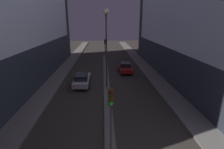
{
  "coord_description": "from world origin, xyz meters",
  "views": [
    {
      "loc": [
        -0.36,
        -4.82,
        7.57
      ],
      "look_at": [
        0.81,
        18.15,
        0.5
      ],
      "focal_mm": 28.0,
      "sensor_mm": 36.0,
      "label": 1
    }
  ],
  "objects_px": {
    "traffic_light_near": "(111,108)",
    "car_right_lane": "(125,68)",
    "traffic_light_mid": "(105,45)",
    "car_left_lane": "(82,79)",
    "street_lamp": "(106,31)"
  },
  "relations": [
    {
      "from": "traffic_light_near",
      "to": "car_left_lane",
      "type": "height_order",
      "value": "traffic_light_near"
    },
    {
      "from": "car_left_lane",
      "to": "car_right_lane",
      "type": "relative_size",
      "value": 1.15
    },
    {
      "from": "traffic_light_near",
      "to": "car_right_lane",
      "type": "xyz_separation_m",
      "value": [
        3.01,
        17.44,
        -2.44
      ]
    },
    {
      "from": "traffic_light_mid",
      "to": "car_left_lane",
      "type": "relative_size",
      "value": 0.88
    },
    {
      "from": "street_lamp",
      "to": "traffic_light_near",
      "type": "bearing_deg",
      "value": -90.0
    },
    {
      "from": "traffic_light_mid",
      "to": "car_right_lane",
      "type": "bearing_deg",
      "value": -67.9
    },
    {
      "from": "traffic_light_near",
      "to": "traffic_light_mid",
      "type": "bearing_deg",
      "value": 90.0
    },
    {
      "from": "street_lamp",
      "to": "car_left_lane",
      "type": "distance_m",
      "value": 6.59
    },
    {
      "from": "car_right_lane",
      "to": "street_lamp",
      "type": "bearing_deg",
      "value": -115.11
    },
    {
      "from": "car_right_lane",
      "to": "car_left_lane",
      "type": "bearing_deg",
      "value": -138.16
    },
    {
      "from": "street_lamp",
      "to": "car_right_lane",
      "type": "distance_m",
      "value": 9.15
    },
    {
      "from": "car_right_lane",
      "to": "traffic_light_mid",
      "type": "bearing_deg",
      "value": 112.1
    },
    {
      "from": "traffic_light_near",
      "to": "traffic_light_mid",
      "type": "distance_m",
      "value": 24.85
    },
    {
      "from": "car_left_lane",
      "to": "car_right_lane",
      "type": "height_order",
      "value": "car_left_lane"
    },
    {
      "from": "traffic_light_mid",
      "to": "traffic_light_near",
      "type": "bearing_deg",
      "value": -90.0
    }
  ]
}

